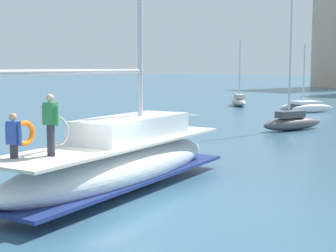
# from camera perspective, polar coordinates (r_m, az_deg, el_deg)

# --- Properties ---
(ground_plane) EXTENTS (400.00, 400.00, 0.00)m
(ground_plane) POSITION_cam_1_polar(r_m,az_deg,el_deg) (13.97, -4.46, -8.83)
(ground_plane) COLOR #38607A
(main_sailboat) EXTENTS (5.21, 9.88, 12.06)m
(main_sailboat) POSITION_cam_1_polar(r_m,az_deg,el_deg) (15.59, -5.38, -3.81)
(main_sailboat) COLOR silver
(main_sailboat) RESTS_ON ground
(moored_catamaran) EXTENTS (4.26, 3.60, 6.29)m
(moored_catamaran) POSITION_cam_1_polar(r_m,az_deg,el_deg) (49.60, 7.92, 2.82)
(moored_catamaran) COLOR #B7B2A8
(moored_catamaran) RESTS_ON ground
(moored_cutter_left) EXTENTS (3.14, 4.69, 5.60)m
(moored_cutter_left) POSITION_cam_1_polar(r_m,az_deg,el_deg) (43.96, 15.21, 2.18)
(moored_cutter_left) COLOR white
(moored_cutter_left) RESTS_ON ground
(moored_ketch_distant) EXTENTS (1.77, 4.75, 7.80)m
(moored_ketch_distant) POSITION_cam_1_polar(r_m,az_deg,el_deg) (31.04, 13.77, 0.53)
(moored_ketch_distant) COLOR #4C4C51
(moored_ketch_distant) RESTS_ON ground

